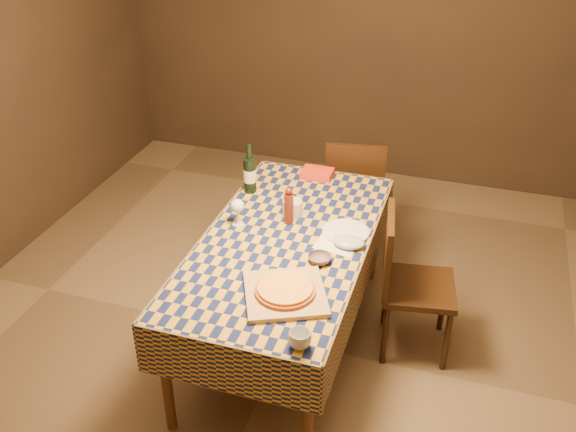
{
  "coord_description": "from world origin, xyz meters",
  "views": [
    {
      "loc": [
        0.94,
        -2.91,
        2.78
      ],
      "look_at": [
        0.0,
        0.05,
        0.9
      ],
      "focal_mm": 40.0,
      "sensor_mm": 36.0,
      "label": 1
    }
  ],
  "objects": [
    {
      "name": "flour_bag",
      "position": [
        0.36,
        0.05,
        0.8
      ],
      "size": [
        0.21,
        0.17,
        0.05
      ],
      "primitive_type": "ellipsoid",
      "rotation": [
        0.0,
        0.0,
        -0.24
      ],
      "color": "#98ABC3",
      "rests_on": "dining_table"
    },
    {
      "name": "wine_bottle",
      "position": [
        -0.39,
        0.48,
        0.89
      ],
      "size": [
        0.1,
        0.1,
        0.33
      ],
      "color": "black",
      "rests_on": "dining_table"
    },
    {
      "name": "wine_glass",
      "position": [
        -0.32,
        0.07,
        0.89
      ],
      "size": [
        0.08,
        0.08,
        0.17
      ],
      "color": "silver",
      "rests_on": "dining_table"
    },
    {
      "name": "room",
      "position": [
        0.0,
        0.0,
        1.35
      ],
      "size": [
        5.0,
        5.1,
        2.7
      ],
      "color": "brown",
      "rests_on": "ground"
    },
    {
      "name": "dining_table",
      "position": [
        0.0,
        0.0,
        0.69
      ],
      "size": [
        0.94,
        1.84,
        0.77
      ],
      "color": "brown",
      "rests_on": "ground"
    },
    {
      "name": "chair_far",
      "position": [
        0.16,
        1.15,
        0.52
      ],
      "size": [
        0.48,
        0.49,
        0.93
      ],
      "color": "black",
      "rests_on": "ground"
    },
    {
      "name": "pizza",
      "position": [
        0.16,
        -0.49,
        0.81
      ],
      "size": [
        0.39,
        0.39,
        0.03
      ],
      "color": "#A54D1B",
      "rests_on": "cutting_board"
    },
    {
      "name": "takeout_container",
      "position": [
        -0.03,
        0.8,
        0.8
      ],
      "size": [
        0.21,
        0.15,
        0.05
      ],
      "primitive_type": "cube",
      "rotation": [
        0.0,
        0.0,
        0.0
      ],
      "color": "red",
      "rests_on": "dining_table"
    },
    {
      "name": "bowl",
      "position": [
        0.24,
        -0.15,
        0.79
      ],
      "size": [
        0.15,
        0.15,
        0.04
      ],
      "primitive_type": "imported",
      "rotation": [
        0.0,
        0.0,
        0.17
      ],
      "color": "#614951",
      "rests_on": "dining_table"
    },
    {
      "name": "cutting_board",
      "position": [
        0.16,
        -0.49,
        0.78
      ],
      "size": [
        0.53,
        0.53,
        0.02
      ],
      "primitive_type": "cube",
      "rotation": [
        0.0,
        0.0,
        0.43
      ],
      "color": "tan",
      "rests_on": "dining_table"
    },
    {
      "name": "white_plate",
      "position": [
        0.31,
        0.18,
        0.78
      ],
      "size": [
        0.35,
        0.35,
        0.02
      ],
      "primitive_type": "cylinder",
      "rotation": [
        0.0,
        0.0,
        -0.34
      ],
      "color": "silver",
      "rests_on": "dining_table"
    },
    {
      "name": "flour_patch",
      "position": [
        0.29,
        0.04,
        0.77
      ],
      "size": [
        0.25,
        0.2,
        0.0
      ],
      "primitive_type": "cube",
      "rotation": [
        0.0,
        0.0,
        -0.12
      ],
      "color": "silver",
      "rests_on": "dining_table"
    },
    {
      "name": "pepper_mill",
      "position": [
        -0.04,
        0.18,
        0.88
      ],
      "size": [
        0.06,
        0.06,
        0.23
      ],
      "color": "#491811",
      "rests_on": "dining_table"
    },
    {
      "name": "chair_right",
      "position": [
        0.68,
        0.2,
        0.52
      ],
      "size": [
        0.49,
        0.48,
        0.93
      ],
      "color": "black",
      "rests_on": "ground"
    },
    {
      "name": "deli_tub",
      "position": [
        -0.04,
        0.27,
        0.82
      ],
      "size": [
        0.14,
        0.14,
        0.1
      ],
      "primitive_type": "cylinder",
      "rotation": [
        0.0,
        0.0,
        0.28
      ],
      "color": "#B7BDBE",
      "rests_on": "dining_table"
    },
    {
      "name": "tumbler",
      "position": [
        0.33,
        -0.82,
        0.81
      ],
      "size": [
        0.12,
        0.12,
        0.08
      ],
      "primitive_type": "imported",
      "rotation": [
        0.0,
        0.0,
        -0.14
      ],
      "color": "silver",
      "rests_on": "dining_table"
    }
  ]
}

